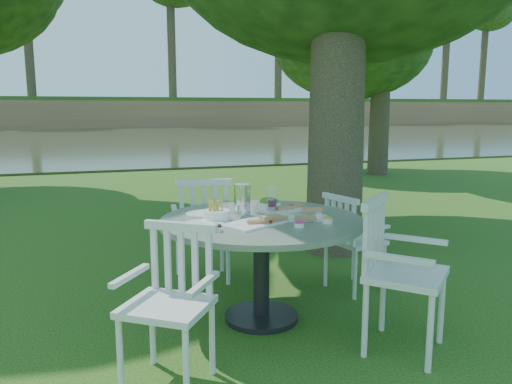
# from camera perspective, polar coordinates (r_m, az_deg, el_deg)

# --- Properties ---
(ground) EXTENTS (140.00, 140.00, 0.00)m
(ground) POSITION_cam_1_polar(r_m,az_deg,el_deg) (4.51, 0.80, -11.13)
(ground) COLOR #193E0D
(ground) RESTS_ON ground
(table) EXTENTS (1.50, 1.50, 0.79)m
(table) POSITION_cam_1_polar(r_m,az_deg,el_deg) (3.72, 0.63, -5.08)
(table) COLOR black
(table) RESTS_ON ground
(chair_ne) EXTENTS (0.50, 0.52, 0.86)m
(chair_ne) POSITION_cam_1_polar(r_m,az_deg,el_deg) (4.42, 10.48, -4.87)
(chair_ne) COLOR silver
(chair_ne) RESTS_ON ground
(chair_nw) EXTENTS (0.54, 0.51, 0.97)m
(chair_nw) POSITION_cam_1_polar(r_m,az_deg,el_deg) (4.55, -6.10, -3.43)
(chair_nw) COLOR silver
(chair_nw) RESTS_ON ground
(chair_sw) EXTENTS (0.63, 0.62, 0.92)m
(chair_sw) POSITION_cam_1_polar(r_m,az_deg,el_deg) (3.01, -9.39, -11.01)
(chair_sw) COLOR silver
(chair_sw) RESTS_ON ground
(chair_se) EXTENTS (0.70, 0.70, 1.01)m
(chair_se) POSITION_cam_1_polar(r_m,az_deg,el_deg) (3.43, 15.20, -7.69)
(chair_se) COLOR silver
(chair_se) RESTS_ON ground
(tableware) EXTENTS (1.08, 0.79, 0.24)m
(tableware) POSITION_cam_1_polar(r_m,az_deg,el_deg) (3.72, -0.80, -2.14)
(tableware) COLOR white
(tableware) RESTS_ON table
(river) EXTENTS (100.00, 28.00, 0.12)m
(river) POSITION_cam_1_polar(r_m,az_deg,el_deg) (27.07, -15.23, 5.82)
(river) COLOR #2C321E
(river) RESTS_ON ground
(far_bank) EXTENTS (100.00, 18.00, 15.20)m
(far_bank) POSITION_cam_1_polar(r_m,az_deg,el_deg) (45.49, -16.54, 16.29)
(far_bank) COLOR #896040
(far_bank) RESTS_ON ground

